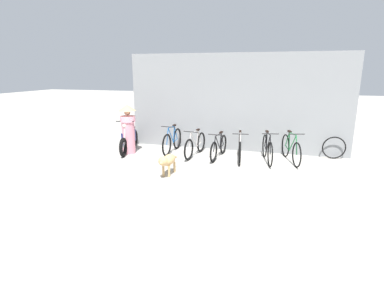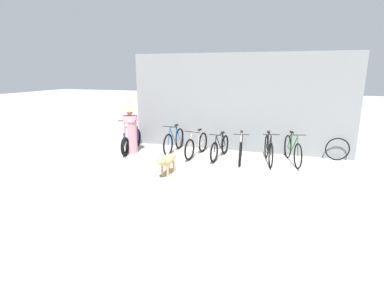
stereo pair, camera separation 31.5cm
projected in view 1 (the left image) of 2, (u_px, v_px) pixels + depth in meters
ground_plane at (211, 188)px, 6.94m from camera, size 60.00×60.00×0.00m
shop_wall_back at (235, 103)px, 9.92m from camera, size 7.29×0.20×3.20m
bicycle_0 at (172, 141)px, 9.88m from camera, size 0.46×1.68×0.93m
bicycle_1 at (195, 145)px, 9.46m from camera, size 0.46×1.70×0.86m
bicycle_2 at (219, 147)px, 9.26m from camera, size 0.46×1.66×0.82m
bicycle_3 at (240, 148)px, 9.05m from camera, size 0.46×1.73×0.89m
bicycle_4 at (267, 149)px, 8.84m from camera, size 0.48×1.69×0.93m
bicycle_5 at (291, 149)px, 8.85m from camera, size 0.58×1.73×0.93m
motorcycle at (129, 139)px, 10.00m from camera, size 0.62×1.95×1.09m
stray_dog at (168, 161)px, 7.68m from camera, size 0.30×1.11×0.59m
person_in_robes at (128, 127)px, 9.66m from camera, size 0.72×0.72×1.59m
spare_tire_left at (334, 148)px, 9.15m from camera, size 0.70×0.09×0.69m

